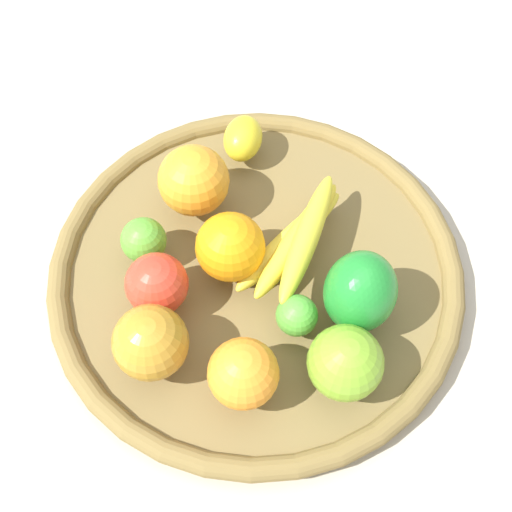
{
  "coord_description": "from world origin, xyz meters",
  "views": [
    {
      "loc": [
        0.01,
        -0.39,
        0.7
      ],
      "look_at": [
        0.0,
        0.0,
        0.05
      ],
      "focal_mm": 48.37,
      "sensor_mm": 36.0,
      "label": 1
    }
  ],
  "objects_px": {
    "orange_1": "(243,373)",
    "lime_1": "(297,315)",
    "bell_pepper": "(360,292)",
    "orange_2": "(230,249)",
    "apple_0": "(345,363)",
    "orange_0": "(194,180)",
    "apple_2": "(157,284)",
    "lemon_0": "(243,138)",
    "lime_0": "(144,240)",
    "apple_1": "(151,343)",
    "banana_bunch": "(298,239)"
  },
  "relations": [
    {
      "from": "lemon_0",
      "to": "apple_0",
      "type": "bearing_deg",
      "value": -69.73
    },
    {
      "from": "banana_bunch",
      "to": "apple_0",
      "type": "xyz_separation_m",
      "value": [
        0.04,
        -0.15,
        0.01
      ]
    },
    {
      "from": "banana_bunch",
      "to": "orange_1",
      "type": "bearing_deg",
      "value": -108.68
    },
    {
      "from": "lime_1",
      "to": "orange_2",
      "type": "bearing_deg",
      "value": 135.79
    },
    {
      "from": "lime_0",
      "to": "apple_1",
      "type": "distance_m",
      "value": 0.13
    },
    {
      "from": "orange_1",
      "to": "lime_0",
      "type": "height_order",
      "value": "orange_1"
    },
    {
      "from": "lime_0",
      "to": "bell_pepper",
      "type": "distance_m",
      "value": 0.24
    },
    {
      "from": "orange_0",
      "to": "lime_1",
      "type": "relative_size",
      "value": 1.85
    },
    {
      "from": "lime_1",
      "to": "orange_2",
      "type": "distance_m",
      "value": 0.1
    },
    {
      "from": "lemon_0",
      "to": "apple_1",
      "type": "bearing_deg",
      "value": -106.55
    },
    {
      "from": "lime_1",
      "to": "apple_1",
      "type": "height_order",
      "value": "apple_1"
    },
    {
      "from": "orange_1",
      "to": "lime_1",
      "type": "distance_m",
      "value": 0.09
    },
    {
      "from": "lime_0",
      "to": "orange_2",
      "type": "xyz_separation_m",
      "value": [
        0.1,
        -0.02,
        0.01
      ]
    },
    {
      "from": "lime_0",
      "to": "orange_2",
      "type": "height_order",
      "value": "orange_2"
    },
    {
      "from": "lime_1",
      "to": "banana_bunch",
      "type": "height_order",
      "value": "banana_bunch"
    },
    {
      "from": "orange_0",
      "to": "apple_2",
      "type": "bearing_deg",
      "value": -103.1
    },
    {
      "from": "apple_2",
      "to": "lemon_0",
      "type": "bearing_deg",
      "value": 68.23
    },
    {
      "from": "orange_0",
      "to": "banana_bunch",
      "type": "bearing_deg",
      "value": -29.18
    },
    {
      "from": "orange_2",
      "to": "apple_0",
      "type": "distance_m",
      "value": 0.17
    },
    {
      "from": "apple_1",
      "to": "lime_1",
      "type": "bearing_deg",
      "value": 15.62
    },
    {
      "from": "orange_0",
      "to": "lemon_0",
      "type": "distance_m",
      "value": 0.1
    },
    {
      "from": "apple_0",
      "to": "lime_0",
      "type": "bearing_deg",
      "value": 145.87
    },
    {
      "from": "orange_1",
      "to": "bell_pepper",
      "type": "xyz_separation_m",
      "value": [
        0.12,
        0.09,
        0.01
      ]
    },
    {
      "from": "lime_0",
      "to": "lemon_0",
      "type": "distance_m",
      "value": 0.18
    },
    {
      "from": "lime_1",
      "to": "banana_bunch",
      "type": "bearing_deg",
      "value": 88.9
    },
    {
      "from": "lemon_0",
      "to": "apple_2",
      "type": "distance_m",
      "value": 0.23
    },
    {
      "from": "lemon_0",
      "to": "apple_0",
      "type": "relative_size",
      "value": 0.83
    },
    {
      "from": "lime_0",
      "to": "apple_1",
      "type": "relative_size",
      "value": 0.66
    },
    {
      "from": "orange_1",
      "to": "lime_0",
      "type": "bearing_deg",
      "value": 126.16
    },
    {
      "from": "banana_bunch",
      "to": "orange_2",
      "type": "height_order",
      "value": "orange_2"
    },
    {
      "from": "orange_1",
      "to": "bell_pepper",
      "type": "distance_m",
      "value": 0.15
    },
    {
      "from": "orange_0",
      "to": "lime_1",
      "type": "bearing_deg",
      "value": -53.71
    },
    {
      "from": "lime_1",
      "to": "orange_2",
      "type": "xyz_separation_m",
      "value": [
        -0.07,
        0.07,
        0.02
      ]
    },
    {
      "from": "banana_bunch",
      "to": "apple_2",
      "type": "bearing_deg",
      "value": -156.47
    },
    {
      "from": "bell_pepper",
      "to": "orange_2",
      "type": "relative_size",
      "value": 1.23
    },
    {
      "from": "apple_1",
      "to": "orange_1",
      "type": "bearing_deg",
      "value": -17.55
    },
    {
      "from": "orange_0",
      "to": "orange_1",
      "type": "relative_size",
      "value": 1.16
    },
    {
      "from": "orange_1",
      "to": "apple_1",
      "type": "height_order",
      "value": "apple_1"
    },
    {
      "from": "orange_0",
      "to": "lime_1",
      "type": "distance_m",
      "value": 0.2
    },
    {
      "from": "orange_1",
      "to": "apple_1",
      "type": "xyz_separation_m",
      "value": [
        -0.09,
        0.03,
        0.0
      ]
    },
    {
      "from": "lime_1",
      "to": "apple_0",
      "type": "relative_size",
      "value": 0.59
    },
    {
      "from": "lemon_0",
      "to": "apple_0",
      "type": "distance_m",
      "value": 0.31
    },
    {
      "from": "orange_0",
      "to": "lemon_0",
      "type": "relative_size",
      "value": 1.31
    },
    {
      "from": "lemon_0",
      "to": "apple_1",
      "type": "height_order",
      "value": "apple_1"
    },
    {
      "from": "orange_1",
      "to": "lime_1",
      "type": "bearing_deg",
      "value": 52.79
    },
    {
      "from": "orange_2",
      "to": "apple_0",
      "type": "xyz_separation_m",
      "value": [
        0.12,
        -0.13,
        -0.0
      ]
    },
    {
      "from": "orange_0",
      "to": "bell_pepper",
      "type": "bearing_deg",
      "value": -38.36
    },
    {
      "from": "banana_bunch",
      "to": "lemon_0",
      "type": "bearing_deg",
      "value": 114.15
    },
    {
      "from": "lime_1",
      "to": "apple_2",
      "type": "relative_size",
      "value": 0.66
    },
    {
      "from": "orange_1",
      "to": "apple_1",
      "type": "distance_m",
      "value": 0.1
    }
  ]
}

